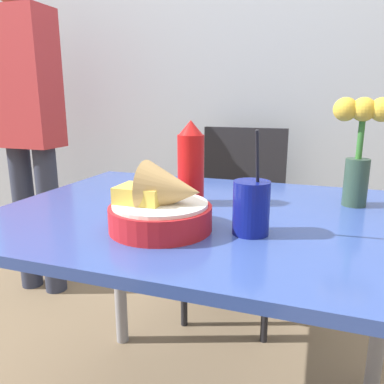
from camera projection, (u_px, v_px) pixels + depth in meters
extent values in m
cube|color=#9EA8B7|center=(275.00, 36.00, 1.82)|extent=(7.00, 0.06, 2.60)
cube|color=#334C9E|center=(210.00, 216.00, 0.96)|extent=(1.08, 0.80, 0.02)
cylinder|color=gray|center=(119.00, 265.00, 1.52)|extent=(0.05, 0.05, 0.70)
cylinder|color=gray|center=(382.00, 307.00, 1.21)|extent=(0.05, 0.05, 0.70)
cylinder|color=black|center=(184.00, 281.00, 1.66)|extent=(0.03, 0.03, 0.44)
cylinder|color=black|center=(266.00, 294.00, 1.54)|extent=(0.03, 0.03, 0.44)
cylinder|color=black|center=(208.00, 251.00, 1.99)|extent=(0.03, 0.03, 0.44)
cylinder|color=black|center=(276.00, 260.00, 1.87)|extent=(0.03, 0.03, 0.44)
cube|color=black|center=(234.00, 224.00, 1.71)|extent=(0.40, 0.40, 0.02)
cube|color=black|center=(244.00, 170.00, 1.83)|extent=(0.40, 0.03, 0.41)
cylinder|color=red|center=(161.00, 218.00, 0.82)|extent=(0.23, 0.23, 0.05)
cylinder|color=white|center=(160.00, 204.00, 0.81)|extent=(0.21, 0.21, 0.01)
cone|color=tan|center=(172.00, 190.00, 0.79)|extent=(0.12, 0.12, 0.12)
cube|color=#E5C14C|center=(141.00, 196.00, 0.81)|extent=(0.10, 0.08, 0.04)
cylinder|color=red|center=(191.00, 170.00, 1.01)|extent=(0.07, 0.07, 0.19)
cone|color=red|center=(191.00, 127.00, 0.98)|extent=(0.06, 0.06, 0.04)
cylinder|color=navy|center=(251.00, 208.00, 0.79)|extent=(0.08, 0.08, 0.11)
cylinder|color=black|center=(251.00, 212.00, 0.79)|extent=(0.07, 0.07, 0.09)
cylinder|color=black|center=(258.00, 184.00, 0.77)|extent=(0.01, 0.08, 0.23)
cylinder|color=#2D4738|center=(356.00, 182.00, 1.00)|extent=(0.06, 0.06, 0.13)
cylinder|color=#33722D|center=(361.00, 137.00, 0.97)|extent=(0.02, 0.02, 0.11)
sphere|color=gold|center=(364.00, 109.00, 0.95)|extent=(0.06, 0.06, 0.06)
sphere|color=gold|center=(345.00, 109.00, 0.97)|extent=(0.06, 0.06, 0.06)
sphere|color=gold|center=(382.00, 110.00, 0.94)|extent=(0.06, 0.06, 0.06)
cylinder|color=#2D3347|center=(26.00, 218.00, 1.99)|extent=(0.11, 0.11, 0.77)
cylinder|color=#2D3347|center=(50.00, 222.00, 1.94)|extent=(0.11, 0.11, 0.77)
cube|color=#B23338|center=(23.00, 80.00, 1.79)|extent=(0.32, 0.18, 0.64)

